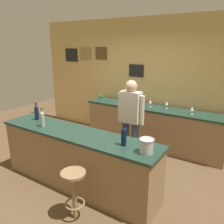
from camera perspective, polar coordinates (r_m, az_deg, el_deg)
ground_plane at (r=4.23m, az=-4.84°, el=-15.03°), size 10.00×10.00×0.00m
back_wall at (r=5.41m, az=7.98°, el=7.84°), size 6.00×0.09×2.80m
bar_counter at (r=3.73m, az=-8.83°, el=-11.58°), size 2.76×0.60×0.92m
side_counter at (r=5.15m, az=9.94°, el=-3.68°), size 3.13×0.56×0.90m
bartender at (r=4.12m, az=4.67°, el=-1.49°), size 0.52×0.21×1.62m
bar_stool at (r=3.09m, az=-9.49°, el=-18.10°), size 0.32×0.32×0.68m
wine_bottle_a at (r=4.25m, az=-18.34°, el=-0.06°), size 0.07×0.07×0.31m
wine_bottle_b at (r=3.86m, az=-17.02°, el=-1.58°), size 0.07×0.07×0.31m
wine_bottle_c at (r=3.01m, az=2.97°, el=-5.96°), size 0.07×0.07×0.31m
ice_bucket at (r=2.86m, az=8.63°, el=-8.27°), size 0.19×0.19×0.19m
wine_glass_a at (r=5.04m, az=6.27°, el=2.68°), size 0.07×0.07×0.16m
wine_glass_b at (r=5.04m, az=9.53°, el=2.56°), size 0.07×0.07×0.16m
wine_glass_c at (r=4.97m, az=13.50°, el=2.11°), size 0.07×0.07×0.16m
wine_glass_d at (r=4.67m, az=19.36°, el=0.73°), size 0.07×0.07×0.16m
coffee_mug at (r=5.72m, az=-2.77°, el=3.78°), size 0.13×0.08×0.09m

